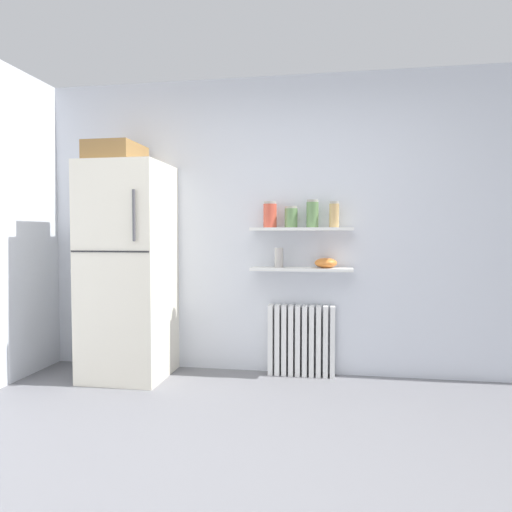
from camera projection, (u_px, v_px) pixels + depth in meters
ground_plane at (261, 447)px, 2.71m from camera, size 7.04×7.04×0.00m
back_wall at (288, 226)px, 4.17m from camera, size 7.04×0.10×2.60m
refrigerator at (128, 267)px, 4.03m from camera, size 0.67×0.71×1.99m
radiator at (301, 341)px, 4.07m from camera, size 0.57×0.12×0.61m
wall_shelf_lower at (302, 269)px, 4.01m from camera, size 0.86×0.22×0.02m
wall_shelf_upper at (302, 229)px, 4.00m from camera, size 0.86×0.22×0.02m
storage_jar_0 at (270, 215)px, 4.04m from camera, size 0.12×0.12×0.22m
storage_jar_1 at (291, 217)px, 4.01m from camera, size 0.11×0.11×0.18m
storage_jar_2 at (312, 214)px, 3.98m from camera, size 0.10×0.10×0.23m
storage_jar_3 at (334, 215)px, 3.95m from camera, size 0.08×0.08×0.22m
vase at (279, 258)px, 4.04m from camera, size 0.07×0.07×0.17m
shelf_bowl at (326, 263)px, 3.98m from camera, size 0.19×0.19×0.09m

